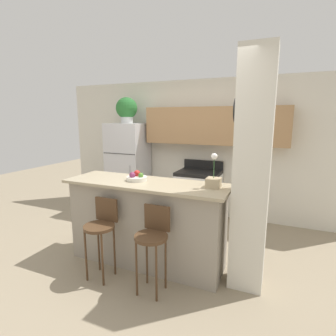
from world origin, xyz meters
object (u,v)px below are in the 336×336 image
Objects in this scene: potted_plant_on_fridge at (127,109)px; orchid_vase at (214,180)px; bar_stool_right at (153,237)px; fruit_bowl at (137,177)px; stove_range at (198,195)px; refrigerator at (128,167)px; bar_stool_left at (101,227)px.

potted_plant_on_fridge reaches higher than orchid_vase.
bar_stool_right is 0.86m from fruit_bowl.
stove_range is 1.86m from orchid_vase.
bar_stool_left is (0.95, -2.13, -0.26)m from refrigerator.
bar_stool_left is 2.37× the size of orchid_vase.
refrigerator is 1.52m from stove_range.
potted_plant_on_fridge reaches higher than stove_range.
bar_stool_right is 3.63× the size of fruit_bowl.
bar_stool_right is 1.89× the size of potted_plant_on_fridge.
fruit_bowl is at bearing 133.00° from bar_stool_right.
bar_stool_left is at bearing -103.56° from stove_range.
orchid_vase reaches higher than bar_stool_right.
potted_plant_on_fridge is (-1.47, -0.02, 1.56)m from stove_range.
bar_stool_left is at bearing -110.13° from fruit_bowl.
stove_range is 2.18× the size of potted_plant_on_fridge.
orchid_vase is (0.64, -1.60, 0.70)m from stove_range.
bar_stool_left is 3.63× the size of fruit_bowl.
bar_stool_right is 2.37× the size of orchid_vase.
orchid_vase is (2.11, -1.58, 0.29)m from refrigerator.
bar_stool_left is 1.00× the size of bar_stool_right.
potted_plant_on_fridge is at bearing 124.98° from fruit_bowl.
stove_range is 2.22m from bar_stool_left.
fruit_bowl reaches higher than bar_stool_right.
bar_stool_right is (0.66, 0.00, 0.00)m from bar_stool_left.
fruit_bowl is (1.13, -1.62, 0.24)m from refrigerator.
fruit_bowl is at bearing -55.02° from refrigerator.
refrigerator is 4.46× the size of orchid_vase.
orchid_vase is at bearing 2.48° from fruit_bowl.
refrigerator is 2.68m from bar_stool_right.
orchid_vase is at bearing 47.77° from bar_stool_right.
bar_stool_left is at bearing 180.00° from bar_stool_right.
orchid_vase is (0.50, 0.55, 0.55)m from bar_stool_right.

